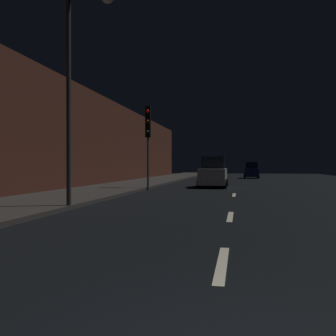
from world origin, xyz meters
TOP-DOWN VIEW (x-y plane):
  - ground at (0.00, 24.50)m, footprint 27.52×84.00m
  - sidewalk_left at (-7.56, 24.50)m, footprint 4.40×84.00m
  - building_facade_left at (-10.16, 21.00)m, footprint 0.80×63.00m
  - lane_centerline at (0.00, 9.26)m, footprint 0.16×15.65m
  - traffic_light_far_left at (-5.26, 19.50)m, footprint 0.34×0.47m
  - streetlamp_overhead at (-5.01, 9.08)m, footprint 1.70×0.44m
  - car_approaching_headlights at (-1.50, 22.97)m, footprint 1.92×4.16m
  - car_distant_taillights at (1.64, 41.44)m, footprint 1.71×3.71m

SIDE VIEW (x-z plane):
  - ground at x=0.00m, z-range -0.02..0.00m
  - lane_centerline at x=0.00m, z-range 0.00..0.01m
  - sidewalk_left at x=-7.56m, z-range 0.00..0.15m
  - car_distant_taillights at x=1.64m, z-range -0.08..1.79m
  - car_approaching_headlights at x=-1.50m, z-range -0.09..2.01m
  - building_facade_left at x=-10.16m, z-range 0.00..6.71m
  - traffic_light_far_left at x=-5.26m, z-range 1.18..6.31m
  - streetlamp_overhead at x=-5.01m, z-range 1.18..8.55m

